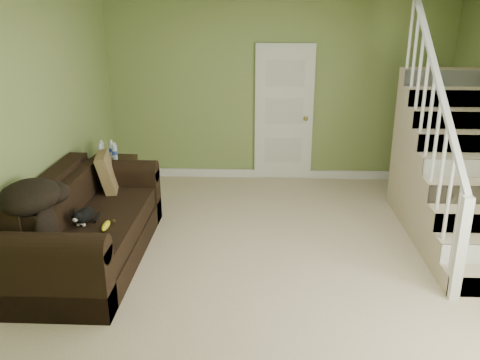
# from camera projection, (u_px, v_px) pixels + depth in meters

# --- Properties ---
(floor) EXTENTS (5.00, 5.50, 0.01)m
(floor) POSITION_uv_depth(u_px,v_px,m) (281.00, 262.00, 5.31)
(floor) COLOR tan
(floor) RESTS_ON ground
(wall_back) EXTENTS (5.00, 0.04, 2.60)m
(wall_back) POSITION_uv_depth(u_px,v_px,m) (278.00, 93.00, 7.47)
(wall_back) COLOR #7D924E
(wall_back) RESTS_ON floor
(wall_front) EXTENTS (5.00, 0.04, 2.60)m
(wall_front) POSITION_uv_depth(u_px,v_px,m) (309.00, 300.00, 2.29)
(wall_front) COLOR #7D924E
(wall_front) RESTS_ON floor
(wall_left) EXTENTS (0.04, 5.50, 2.60)m
(wall_left) POSITION_uv_depth(u_px,v_px,m) (30.00, 139.00, 4.98)
(wall_left) COLOR #7D924E
(wall_left) RESTS_ON floor
(baseboard_back) EXTENTS (5.00, 0.04, 0.12)m
(baseboard_back) POSITION_uv_depth(u_px,v_px,m) (276.00, 174.00, 7.85)
(baseboard_back) COLOR white
(baseboard_back) RESTS_ON floor
(baseboard_left) EXTENTS (0.04, 5.50, 0.12)m
(baseboard_left) POSITION_uv_depth(u_px,v_px,m) (49.00, 252.00, 5.39)
(baseboard_left) COLOR white
(baseboard_left) RESTS_ON floor
(door) EXTENTS (0.86, 0.12, 2.02)m
(door) POSITION_uv_depth(u_px,v_px,m) (284.00, 114.00, 7.52)
(door) COLOR white
(door) RESTS_ON floor
(staircase) EXTENTS (1.00, 2.51, 2.82)m
(staircase) POSITION_uv_depth(u_px,v_px,m) (451.00, 177.00, 5.93)
(staircase) COLOR tan
(staircase) RESTS_ON floor
(sofa) EXTENTS (1.00, 2.30, 0.91)m
(sofa) POSITION_uv_depth(u_px,v_px,m) (87.00, 229.00, 5.26)
(sofa) COLOR black
(sofa) RESTS_ON floor
(side_table) EXTENTS (0.59, 0.59, 0.90)m
(side_table) POSITION_uv_depth(u_px,v_px,m) (112.00, 184.00, 6.59)
(side_table) COLOR black
(side_table) RESTS_ON floor
(cat) EXTENTS (0.20, 0.42, 0.20)m
(cat) POSITION_uv_depth(u_px,v_px,m) (84.00, 216.00, 5.01)
(cat) COLOR black
(cat) RESTS_ON sofa
(banana) EXTENTS (0.06, 0.22, 0.06)m
(banana) POSITION_uv_depth(u_px,v_px,m) (106.00, 226.00, 4.91)
(banana) COLOR yellow
(banana) RESTS_ON sofa
(throw_pillow) EXTENTS (0.32, 0.50, 0.48)m
(throw_pillow) POSITION_uv_depth(u_px,v_px,m) (107.00, 173.00, 5.90)
(throw_pillow) COLOR #4C331E
(throw_pillow) RESTS_ON sofa
(throw_blanket) EXTENTS (0.66, 0.77, 0.27)m
(throw_blanket) POSITION_uv_depth(u_px,v_px,m) (29.00, 196.00, 4.49)
(throw_blanket) COLOR black
(throw_blanket) RESTS_ON sofa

